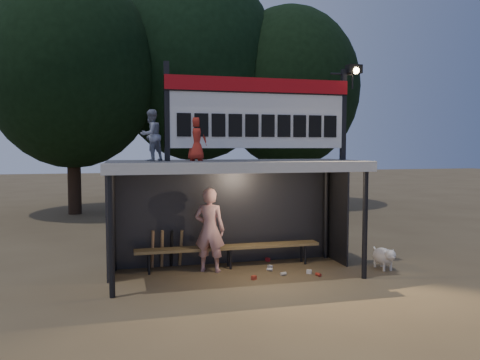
# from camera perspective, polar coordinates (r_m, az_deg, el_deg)

# --- Properties ---
(ground) EXTENTS (80.00, 80.00, 0.00)m
(ground) POSITION_cam_1_polar(r_m,az_deg,el_deg) (9.71, -0.58, -11.44)
(ground) COLOR brown
(ground) RESTS_ON ground
(player) EXTENTS (0.76, 0.65, 1.75)m
(player) POSITION_cam_1_polar(r_m,az_deg,el_deg) (9.78, -3.73, -6.07)
(player) COLOR white
(player) RESTS_ON ground
(child_a) EXTENTS (0.61, 0.59, 0.98)m
(child_a) POSITION_cam_1_polar(r_m,az_deg,el_deg) (9.07, -10.79, 5.37)
(child_a) COLOR gray
(child_a) RESTS_ON dugout_shelter
(child_b) EXTENTS (0.50, 0.43, 0.87)m
(child_b) POSITION_cam_1_polar(r_m,az_deg,el_deg) (9.22, -5.37, 5.05)
(child_b) COLOR #B5291B
(child_b) RESTS_ON dugout_shelter
(dugout_shelter) EXTENTS (5.10, 2.08, 2.32)m
(dugout_shelter) POSITION_cam_1_polar(r_m,az_deg,el_deg) (9.62, -0.93, -0.40)
(dugout_shelter) COLOR #3B3B3E
(dugout_shelter) RESTS_ON ground
(scoreboard_assembly) EXTENTS (4.10, 0.27, 1.99)m
(scoreboard_assembly) POSITION_cam_1_polar(r_m,az_deg,el_deg) (9.52, 2.72, 8.45)
(scoreboard_assembly) COLOR black
(scoreboard_assembly) RESTS_ON dugout_shelter
(bench) EXTENTS (4.00, 0.35, 0.48)m
(bench) POSITION_cam_1_polar(r_m,az_deg,el_deg) (10.12, -1.32, -8.27)
(bench) COLOR olive
(bench) RESTS_ON ground
(tree_left) EXTENTS (6.46, 6.46, 9.27)m
(tree_left) POSITION_cam_1_polar(r_m,az_deg,el_deg) (19.40, -19.84, 12.45)
(tree_left) COLOR black
(tree_left) RESTS_ON ground
(tree_mid) EXTENTS (7.22, 7.22, 10.36)m
(tree_mid) POSITION_cam_1_polar(r_m,az_deg,el_deg) (21.15, -5.45, 13.73)
(tree_mid) COLOR black
(tree_mid) RESTS_ON ground
(tree_right) EXTENTS (6.08, 6.08, 8.72)m
(tree_right) POSITION_cam_1_polar(r_m,az_deg,el_deg) (21.04, 6.04, 11.09)
(tree_right) COLOR black
(tree_right) RESTS_ON ground
(dog) EXTENTS (0.36, 0.81, 0.49)m
(dog) POSITION_cam_1_polar(r_m,az_deg,el_deg) (10.48, 17.14, -8.88)
(dog) COLOR beige
(dog) RESTS_ON ground
(bats) EXTENTS (0.69, 0.35, 0.84)m
(bats) POSITION_cam_1_polar(r_m,az_deg,el_deg) (10.18, -8.91, -8.26)
(bats) COLOR #A1724B
(bats) RESTS_ON ground
(litter) EXTENTS (1.43, 1.55, 0.08)m
(litter) POSITION_cam_1_polar(r_m,az_deg,el_deg) (9.92, 5.05, -10.90)
(litter) COLOR #B8351F
(litter) RESTS_ON ground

